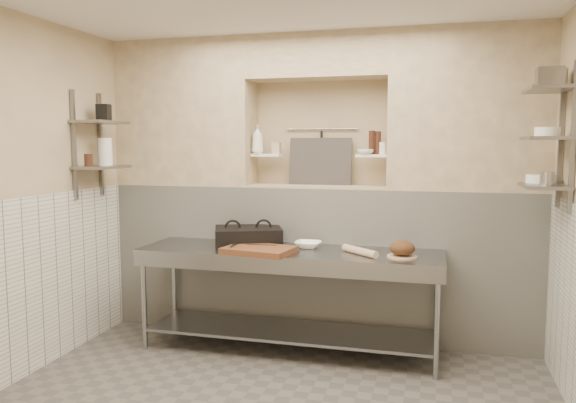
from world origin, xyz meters
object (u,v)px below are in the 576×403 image
(cutting_board, at_px, (259,250))
(bowl_alcove, at_px, (365,152))
(prep_table, at_px, (289,280))
(mixing_bowl, at_px, (308,245))
(rolling_pin, at_px, (360,251))
(jug_left, at_px, (105,152))
(panini_press, at_px, (248,236))
(bread_loaf, at_px, (402,248))
(bottle_soap, at_px, (258,139))

(cutting_board, xyz_separation_m, bowl_alcove, (0.79, 0.71, 0.81))
(prep_table, xyz_separation_m, mixing_bowl, (0.14, 0.14, 0.29))
(prep_table, relative_size, rolling_pin, 6.49)
(jug_left, bearing_deg, prep_table, 2.45)
(rolling_pin, bearing_deg, cutting_board, -170.28)
(bowl_alcove, bearing_deg, cutting_board, -137.91)
(panini_press, xyz_separation_m, bowl_alcove, (0.99, 0.38, 0.76))
(prep_table, distance_m, panini_press, 0.55)
(prep_table, bearing_deg, jug_left, -177.55)
(cutting_board, distance_m, bowl_alcove, 1.34)
(prep_table, relative_size, jug_left, 10.50)
(cutting_board, relative_size, bowl_alcove, 3.74)
(mixing_bowl, relative_size, rolling_pin, 0.58)
(mixing_bowl, xyz_separation_m, bread_loaf, (0.82, -0.20, 0.05))
(panini_press, distance_m, bread_loaf, 1.39)
(bowl_alcove, bearing_deg, rolling_pin, -86.40)
(mixing_bowl, bearing_deg, jug_left, -173.34)
(panini_press, bearing_deg, cutting_board, -79.48)
(panini_press, height_order, bread_loaf, panini_press)
(rolling_pin, relative_size, bread_loaf, 1.97)
(bottle_soap, bearing_deg, bowl_alcove, 0.29)
(bread_loaf, bearing_deg, jug_left, -179.69)
(prep_table, xyz_separation_m, jug_left, (-1.71, -0.07, 1.09))
(prep_table, xyz_separation_m, cutting_board, (-0.21, -0.19, 0.28))
(mixing_bowl, relative_size, bowl_alcove, 1.57)
(bowl_alcove, bearing_deg, panini_press, -158.97)
(bottle_soap, height_order, jug_left, bottle_soap)
(prep_table, relative_size, panini_press, 3.70)
(mixing_bowl, relative_size, bottle_soap, 0.85)
(bread_loaf, relative_size, bottle_soap, 0.74)
(cutting_board, relative_size, jug_left, 2.25)
(mixing_bowl, bearing_deg, prep_table, -133.79)
(bread_loaf, bearing_deg, prep_table, 176.50)
(cutting_board, distance_m, bread_loaf, 1.17)
(panini_press, distance_m, cutting_board, 0.39)
(prep_table, distance_m, bottle_soap, 1.39)
(cutting_board, xyz_separation_m, mixing_bowl, (0.34, 0.33, 0.00))
(prep_table, height_order, bread_loaf, bread_loaf)
(mixing_bowl, xyz_separation_m, rolling_pin, (0.48, -0.19, 0.00))
(cutting_board, xyz_separation_m, bread_loaf, (1.17, 0.13, 0.05))
(bread_loaf, relative_size, jug_left, 0.82)
(prep_table, relative_size, bowl_alcove, 17.47)
(bottle_soap, relative_size, jug_left, 1.11)
(bowl_alcove, distance_m, jug_left, 2.36)
(panini_press, distance_m, rolling_pin, 1.05)
(bread_loaf, xyz_separation_m, bowl_alcove, (-0.38, 0.58, 0.76))
(cutting_board, relative_size, bottle_soap, 2.02)
(panini_press, height_order, rolling_pin, panini_press)
(cutting_board, bearing_deg, mixing_bowl, 43.58)
(bread_loaf, height_order, bottle_soap, bottle_soap)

